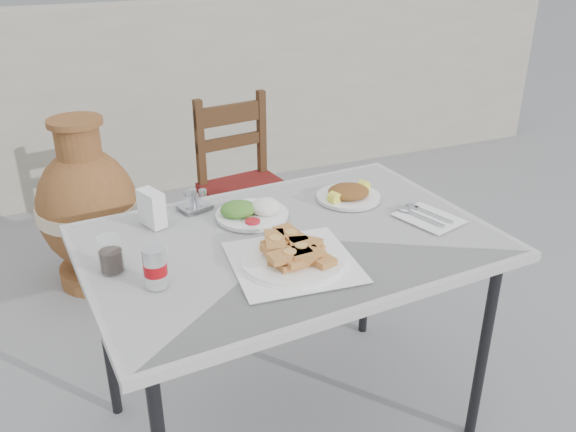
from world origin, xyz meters
name	(u,v)px	position (x,y,z in m)	size (l,w,h in m)	color
cafe_table	(290,252)	(-0.07, 0.09, 0.71)	(1.31, 0.94, 0.76)	black
pide_plate	(293,252)	(-0.13, -0.06, 0.79)	(0.38, 0.38, 0.07)	white
salad_rice_plate	(251,211)	(-0.13, 0.27, 0.78)	(0.24, 0.24, 0.06)	white
salad_chopped_plate	(349,194)	(0.23, 0.28, 0.78)	(0.23, 0.23, 0.05)	white
soda_can	(155,267)	(-0.51, -0.03, 0.82)	(0.06, 0.06, 0.11)	silver
cola_glass	(111,256)	(-0.61, 0.10, 0.81)	(0.07, 0.07, 0.10)	white
napkin_holder	(152,208)	(-0.45, 0.34, 0.82)	(0.08, 0.11, 0.12)	white
condiment_caddy	(195,202)	(-0.29, 0.41, 0.79)	(0.12, 0.11, 0.07)	silver
cutlery_napkin	(425,216)	(0.39, 0.05, 0.76)	(0.21, 0.24, 0.01)	white
chair	(245,187)	(0.15, 1.19, 0.46)	(0.45, 0.45, 0.89)	#34200E
terracotta_urn	(88,210)	(-0.58, 1.38, 0.39)	(0.48, 0.48, 0.84)	brown
back_wall	(156,99)	(0.00, 2.50, 0.60)	(6.00, 0.25, 1.20)	#A59A8A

